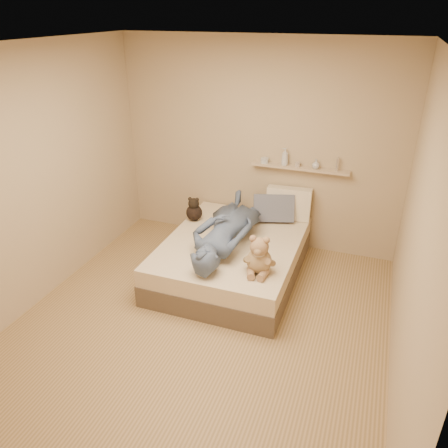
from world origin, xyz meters
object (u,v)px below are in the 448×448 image
at_px(pillow_cream, 289,203).
at_px(person, 227,227).
at_px(teddy_bear, 259,258).
at_px(game_console, 208,248).
at_px(pillow_grey, 274,208).
at_px(dark_plush, 194,210).
at_px(bed, 232,258).
at_px(wall_shelf, 300,168).

xyz_separation_m(pillow_cream, person, (-0.50, -0.89, -0.00)).
bearing_deg(teddy_bear, game_console, 177.85).
xyz_separation_m(pillow_cream, pillow_grey, (-0.16, -0.14, -0.03)).
bearing_deg(dark_plush, teddy_bear, -39.20).
bearing_deg(person, game_console, 83.37).
bearing_deg(game_console, pillow_grey, 71.69).
bearing_deg(pillow_cream, bed, -119.07).
distance_m(bed, pillow_cream, 1.04).
bearing_deg(wall_shelf, game_console, -114.34).
xyz_separation_m(dark_plush, wall_shelf, (1.18, 0.55, 0.52)).
xyz_separation_m(game_console, wall_shelf, (0.64, 1.42, 0.49)).
distance_m(pillow_cream, wall_shelf, 0.47).
xyz_separation_m(bed, dark_plush, (-0.63, 0.36, 0.36)).
distance_m(bed, dark_plush, 0.81).
distance_m(pillow_cream, person, 1.02).
bearing_deg(teddy_bear, wall_shelf, 86.55).
bearing_deg(pillow_cream, wall_shelf, 41.75).
distance_m(game_console, teddy_bear, 0.56).
bearing_deg(wall_shelf, person, -121.36).
bearing_deg(person, pillow_cream, -119.46).
xyz_separation_m(bed, person, (-0.04, -0.06, 0.42)).
distance_m(bed, person, 0.43).
relative_size(game_console, pillow_cream, 0.34).
bearing_deg(person, wall_shelf, -121.39).
distance_m(teddy_bear, wall_shelf, 1.52).
height_order(teddy_bear, pillow_cream, teddy_bear).
distance_m(dark_plush, pillow_cream, 1.19).
bearing_deg(wall_shelf, bed, -121.18).
relative_size(teddy_bear, pillow_cream, 0.77).
height_order(game_console, teddy_bear, teddy_bear).
bearing_deg(dark_plush, game_console, -58.33).
bearing_deg(pillow_cream, teddy_bear, -89.93).
xyz_separation_m(teddy_bear, person, (-0.50, 0.47, 0.03)).
bearing_deg(game_console, pillow_cream, 67.55).
height_order(teddy_bear, pillow_grey, teddy_bear).
xyz_separation_m(pillow_grey, person, (-0.35, -0.75, 0.03)).
xyz_separation_m(teddy_bear, pillow_cream, (-0.00, 1.36, 0.03)).
bearing_deg(person, pillow_grey, -114.76).
height_order(bed, game_console, game_console).
relative_size(dark_plush, wall_shelf, 0.26).
bearing_deg(teddy_bear, pillow_cream, 90.07).
xyz_separation_m(game_console, teddy_bear, (0.56, -0.02, 0.01)).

